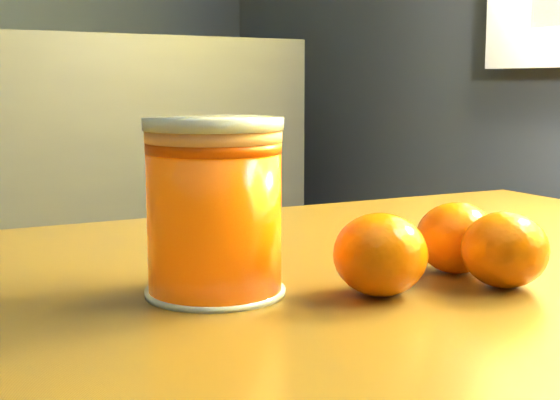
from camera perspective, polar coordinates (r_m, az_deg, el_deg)
juice_glass at (r=0.49m, az=-4.82°, el=-0.59°), size 0.09×0.09×0.11m
orange_front at (r=0.50m, az=7.35°, el=-3.97°), size 0.08×0.08×0.05m
orange_back at (r=0.56m, az=12.78°, el=-2.72°), size 0.07×0.07×0.05m
orange_extra at (r=0.53m, az=16.12°, el=-3.51°), size 0.08×0.08×0.05m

